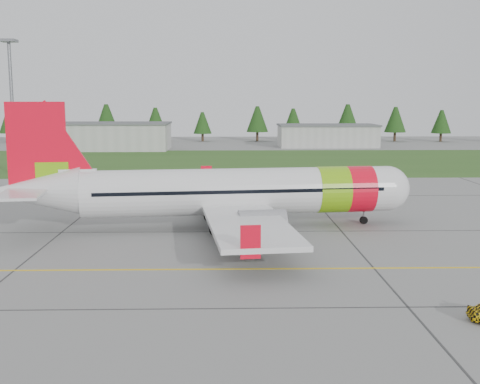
{
  "coord_description": "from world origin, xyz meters",
  "views": [
    {
      "loc": [
        -0.31,
        -32.53,
        11.67
      ],
      "look_at": [
        0.86,
        18.88,
        3.77
      ],
      "focal_mm": 45.0,
      "sensor_mm": 36.0,
      "label": 1
    }
  ],
  "objects": [
    {
      "name": "taxi_guideline",
      "position": [
        0.0,
        8.0,
        0.01
      ],
      "size": [
        120.0,
        0.25,
        0.02
      ],
      "primitive_type": "cube",
      "color": "gold",
      "rests_on": "ground"
    },
    {
      "name": "service_van",
      "position": [
        -25.24,
        55.43,
        2.08
      ],
      "size": [
        1.57,
        1.5,
        4.17
      ],
      "primitive_type": "imported",
      "rotation": [
        0.0,
        0.0,
        -0.09
      ],
      "color": "silver",
      "rests_on": "ground"
    },
    {
      "name": "treeline",
      "position": [
        0.0,
        138.0,
        5.0
      ],
      "size": [
        160.0,
        8.0,
        10.0
      ],
      "primitive_type": null,
      "color": "#1C3F14",
      "rests_on": "ground"
    },
    {
      "name": "floodlight_mast",
      "position": [
        -32.0,
        58.0,
        10.0
      ],
      "size": [
        0.5,
        0.5,
        20.0
      ],
      "primitive_type": "cylinder",
      "color": "slate",
      "rests_on": "ground"
    },
    {
      "name": "ground",
      "position": [
        0.0,
        0.0,
        0.0
      ],
      "size": [
        320.0,
        320.0,
        0.0
      ],
      "primitive_type": "plane",
      "color": "gray",
      "rests_on": "ground"
    },
    {
      "name": "aircraft",
      "position": [
        -0.06,
        21.77,
        3.32
      ],
      "size": [
        37.98,
        35.22,
        11.52
      ],
      "rotation": [
        0.0,
        0.0,
        0.11
      ],
      "color": "silver",
      "rests_on": "ground"
    },
    {
      "name": "grass_strip",
      "position": [
        0.0,
        82.0,
        0.01
      ],
      "size": [
        320.0,
        50.0,
        0.03
      ],
      "primitive_type": "cube",
      "color": "#30561E",
      "rests_on": "ground"
    },
    {
      "name": "hangar_west",
      "position": [
        -30.0,
        110.0,
        3.0
      ],
      "size": [
        32.0,
        14.0,
        6.0
      ],
      "primitive_type": "cube",
      "color": "#A8A8A3",
      "rests_on": "ground"
    },
    {
      "name": "hangar_east",
      "position": [
        25.0,
        118.0,
        2.6
      ],
      "size": [
        24.0,
        12.0,
        5.2
      ],
      "primitive_type": "cube",
      "color": "#A8A8A3",
      "rests_on": "ground"
    }
  ]
}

